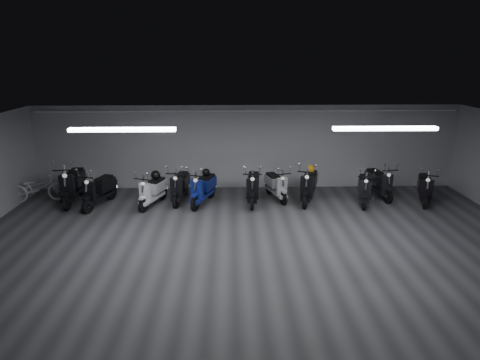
{
  "coord_description": "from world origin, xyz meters",
  "views": [
    {
      "loc": [
        -0.56,
        -8.02,
        4.37
      ],
      "look_at": [
        -0.3,
        2.5,
        1.05
      ],
      "focal_mm": 29.92,
      "sensor_mm": 36.0,
      "label": 1
    }
  ],
  "objects_px": {
    "bicycle": "(37,185)",
    "helmet_1": "(311,169)",
    "scooter_4": "(203,183)",
    "scooter_8": "(365,184)",
    "helmet_2": "(156,175)",
    "scooter_6": "(276,181)",
    "scooter_9": "(379,178)",
    "scooter_3": "(180,181)",
    "scooter_7": "(309,180)",
    "scooter_5": "(253,182)",
    "scooter_0": "(72,179)",
    "helmet_0": "(206,172)",
    "scooter_2": "(152,186)",
    "scooter_10": "(425,183)",
    "scooter_1": "(98,185)"
  },
  "relations": [
    {
      "from": "bicycle",
      "to": "helmet_1",
      "type": "height_order",
      "value": "helmet_1"
    },
    {
      "from": "scooter_4",
      "to": "bicycle",
      "type": "relative_size",
      "value": 1.04
    },
    {
      "from": "scooter_8",
      "to": "helmet_2",
      "type": "xyz_separation_m",
      "value": [
        -6.31,
        0.17,
        0.27
      ]
    },
    {
      "from": "scooter_6",
      "to": "scooter_9",
      "type": "height_order",
      "value": "scooter_9"
    },
    {
      "from": "scooter_3",
      "to": "scooter_7",
      "type": "bearing_deg",
      "value": 5.28
    },
    {
      "from": "scooter_5",
      "to": "scooter_0",
      "type": "bearing_deg",
      "value": -176.47
    },
    {
      "from": "scooter_5",
      "to": "scooter_8",
      "type": "bearing_deg",
      "value": 3.36
    },
    {
      "from": "scooter_9",
      "to": "scooter_3",
      "type": "bearing_deg",
      "value": 172.55
    },
    {
      "from": "helmet_0",
      "to": "helmet_2",
      "type": "relative_size",
      "value": 0.85
    },
    {
      "from": "scooter_5",
      "to": "helmet_1",
      "type": "relative_size",
      "value": 7.37
    },
    {
      "from": "scooter_8",
      "to": "bicycle",
      "type": "bearing_deg",
      "value": -166.68
    },
    {
      "from": "scooter_7",
      "to": "scooter_3",
      "type": "bearing_deg",
      "value": -163.35
    },
    {
      "from": "scooter_0",
      "to": "scooter_6",
      "type": "xyz_separation_m",
      "value": [
        6.24,
        0.12,
        -0.15
      ]
    },
    {
      "from": "helmet_1",
      "to": "scooter_9",
      "type": "bearing_deg",
      "value": 2.84
    },
    {
      "from": "helmet_1",
      "to": "scooter_2",
      "type": "bearing_deg",
      "value": -174.48
    },
    {
      "from": "scooter_3",
      "to": "bicycle",
      "type": "relative_size",
      "value": 1.03
    },
    {
      "from": "scooter_10",
      "to": "helmet_2",
      "type": "height_order",
      "value": "scooter_10"
    },
    {
      "from": "scooter_10",
      "to": "helmet_0",
      "type": "xyz_separation_m",
      "value": [
        -6.66,
        0.29,
        0.3
      ]
    },
    {
      "from": "scooter_3",
      "to": "scooter_9",
      "type": "xyz_separation_m",
      "value": [
        6.25,
        0.22,
        -0.01
      ]
    },
    {
      "from": "scooter_3",
      "to": "helmet_2",
      "type": "relative_size",
      "value": 6.33
    },
    {
      "from": "scooter_6",
      "to": "helmet_2",
      "type": "height_order",
      "value": "scooter_6"
    },
    {
      "from": "scooter_3",
      "to": "helmet_1",
      "type": "relative_size",
      "value": 7.18
    },
    {
      "from": "scooter_1",
      "to": "scooter_9",
      "type": "height_order",
      "value": "scooter_1"
    },
    {
      "from": "bicycle",
      "to": "helmet_0",
      "type": "bearing_deg",
      "value": -103.18
    },
    {
      "from": "scooter_6",
      "to": "scooter_0",
      "type": "bearing_deg",
      "value": 163.1
    },
    {
      "from": "scooter_2",
      "to": "bicycle",
      "type": "distance_m",
      "value": 3.63
    },
    {
      "from": "scooter_4",
      "to": "scooter_9",
      "type": "bearing_deg",
      "value": 25.4
    },
    {
      "from": "scooter_4",
      "to": "scooter_7",
      "type": "bearing_deg",
      "value": 22.52
    },
    {
      "from": "scooter_9",
      "to": "scooter_7",
      "type": "bearing_deg",
      "value": 179.38
    },
    {
      "from": "scooter_9",
      "to": "scooter_1",
      "type": "bearing_deg",
      "value": 174.33
    },
    {
      "from": "scooter_4",
      "to": "helmet_0",
      "type": "xyz_separation_m",
      "value": [
        0.09,
        0.23,
        0.28
      ]
    },
    {
      "from": "scooter_1",
      "to": "scooter_0",
      "type": "bearing_deg",
      "value": 175.02
    },
    {
      "from": "scooter_6",
      "to": "scooter_3",
      "type": "bearing_deg",
      "value": 164.47
    },
    {
      "from": "scooter_0",
      "to": "scooter_9",
      "type": "height_order",
      "value": "scooter_0"
    },
    {
      "from": "scooter_3",
      "to": "helmet_1",
      "type": "height_order",
      "value": "scooter_3"
    },
    {
      "from": "scooter_2",
      "to": "helmet_0",
      "type": "height_order",
      "value": "scooter_2"
    },
    {
      "from": "scooter_8",
      "to": "helmet_0",
      "type": "relative_size",
      "value": 7.13
    },
    {
      "from": "helmet_0",
      "to": "scooter_10",
      "type": "bearing_deg",
      "value": -2.47
    },
    {
      "from": "scooter_3",
      "to": "scooter_5",
      "type": "relative_size",
      "value": 0.97
    },
    {
      "from": "scooter_2",
      "to": "helmet_2",
      "type": "relative_size",
      "value": 5.92
    },
    {
      "from": "scooter_1",
      "to": "bicycle",
      "type": "distance_m",
      "value": 2.06
    },
    {
      "from": "bicycle",
      "to": "scooter_10",
      "type": "bearing_deg",
      "value": -104.04
    },
    {
      "from": "scooter_2",
      "to": "scooter_9",
      "type": "relative_size",
      "value": 0.95
    },
    {
      "from": "scooter_5",
      "to": "scooter_10",
      "type": "height_order",
      "value": "scooter_5"
    },
    {
      "from": "scooter_7",
      "to": "bicycle",
      "type": "xyz_separation_m",
      "value": [
        -8.33,
        0.21,
        -0.14
      ]
    },
    {
      "from": "scooter_2",
      "to": "helmet_1",
      "type": "height_order",
      "value": "scooter_2"
    },
    {
      "from": "scooter_0",
      "to": "scooter_2",
      "type": "distance_m",
      "value": 2.51
    },
    {
      "from": "scooter_2",
      "to": "scooter_7",
      "type": "bearing_deg",
      "value": 22.82
    },
    {
      "from": "scooter_6",
      "to": "scooter_10",
      "type": "height_order",
      "value": "scooter_10"
    },
    {
      "from": "scooter_1",
      "to": "scooter_4",
      "type": "relative_size",
      "value": 1.01
    }
  ]
}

